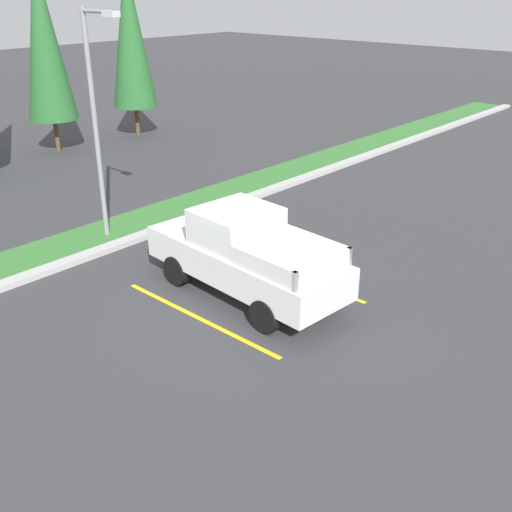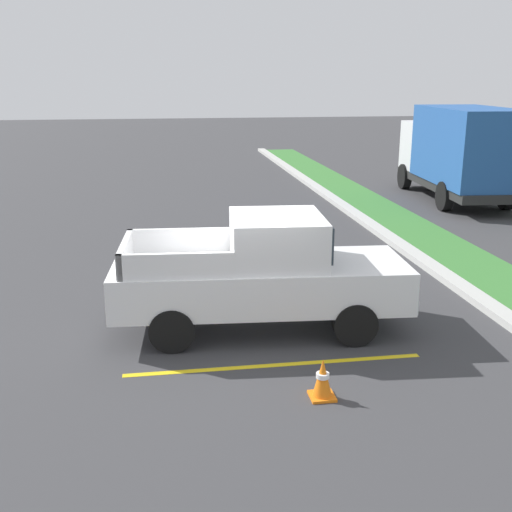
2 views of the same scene
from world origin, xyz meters
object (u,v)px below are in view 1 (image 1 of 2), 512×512
at_px(traffic_cone, 299,245).
at_px(pickup_truck_main, 244,254).
at_px(street_light, 97,111).
at_px(cypress_tree_rightmost, 130,34).
at_px(cypress_tree_right_inner, 44,39).

bearing_deg(traffic_cone, pickup_truck_main, -171.11).
relative_size(street_light, traffic_cone, 10.49).
distance_m(street_light, cypress_tree_rightmost, 13.02).
bearing_deg(street_light, pickup_truck_main, -89.17).
xyz_separation_m(pickup_truck_main, traffic_cone, (2.67, 0.42, -0.75)).
relative_size(cypress_tree_right_inner, traffic_cone, 13.35).
xyz_separation_m(pickup_truck_main, cypress_tree_rightmost, (8.52, 15.04, 3.65)).
bearing_deg(traffic_cone, street_light, 119.31).
bearing_deg(street_light, cypress_tree_right_inner, 66.29).
bearing_deg(cypress_tree_right_inner, pickup_truck_main, -105.72).
relative_size(pickup_truck_main, cypress_tree_rightmost, 0.67).
bearing_deg(cypress_tree_rightmost, traffic_cone, -111.81).
relative_size(street_light, cypress_tree_right_inner, 0.79).
relative_size(pickup_truck_main, street_light, 0.85).
distance_m(street_light, traffic_cone, 6.56).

